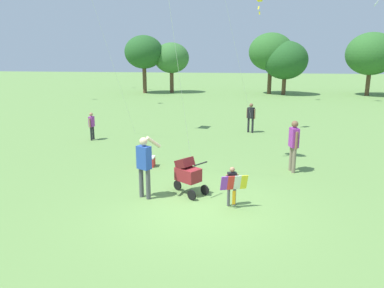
{
  "coord_description": "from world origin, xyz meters",
  "views": [
    {
      "loc": [
        0.95,
        -8.62,
        3.81
      ],
      "look_at": [
        -0.33,
        1.4,
        1.3
      ],
      "focal_mm": 35.02,
      "sensor_mm": 36.0,
      "label": 1
    }
  ],
  "objects_px": {
    "person_adult_flyer": "(144,162)",
    "person_red_shirt": "(92,124)",
    "person_couple_left": "(294,142)",
    "stroller": "(188,173)",
    "cooler_box": "(148,161)",
    "child_with_butterfly_kite": "(232,183)",
    "person_sitting_far": "(251,115)"
  },
  "relations": [
    {
      "from": "child_with_butterfly_kite",
      "to": "person_sitting_far",
      "type": "height_order",
      "value": "person_sitting_far"
    },
    {
      "from": "person_adult_flyer",
      "to": "cooler_box",
      "type": "relative_size",
      "value": 3.86
    },
    {
      "from": "person_sitting_far",
      "to": "cooler_box",
      "type": "bearing_deg",
      "value": -120.99
    },
    {
      "from": "child_with_butterfly_kite",
      "to": "person_couple_left",
      "type": "relative_size",
      "value": 0.61
    },
    {
      "from": "child_with_butterfly_kite",
      "to": "stroller",
      "type": "distance_m",
      "value": 1.41
    },
    {
      "from": "child_with_butterfly_kite",
      "to": "stroller",
      "type": "height_order",
      "value": "stroller"
    },
    {
      "from": "person_red_shirt",
      "to": "cooler_box",
      "type": "distance_m",
      "value": 4.89
    },
    {
      "from": "person_couple_left",
      "to": "person_red_shirt",
      "type": "bearing_deg",
      "value": 157.01
    },
    {
      "from": "child_with_butterfly_kite",
      "to": "person_couple_left",
      "type": "distance_m",
      "value": 3.61
    },
    {
      "from": "person_red_shirt",
      "to": "person_adult_flyer",
      "type": "bearing_deg",
      "value": -57.6
    },
    {
      "from": "cooler_box",
      "to": "person_adult_flyer",
      "type": "bearing_deg",
      "value": -77.71
    },
    {
      "from": "stroller",
      "to": "person_couple_left",
      "type": "bearing_deg",
      "value": 37.28
    },
    {
      "from": "person_adult_flyer",
      "to": "child_with_butterfly_kite",
      "type": "bearing_deg",
      "value": -6.57
    },
    {
      "from": "stroller",
      "to": "person_red_shirt",
      "type": "relative_size",
      "value": 0.86
    },
    {
      "from": "person_adult_flyer",
      "to": "cooler_box",
      "type": "xyz_separation_m",
      "value": [
        -0.6,
        2.76,
        -0.82
      ]
    },
    {
      "from": "person_adult_flyer",
      "to": "person_couple_left",
      "type": "relative_size",
      "value": 1.03
    },
    {
      "from": "person_red_shirt",
      "to": "child_with_butterfly_kite",
      "type": "bearing_deg",
      "value": -46.09
    },
    {
      "from": "person_adult_flyer",
      "to": "person_red_shirt",
      "type": "height_order",
      "value": "person_adult_flyer"
    },
    {
      "from": "stroller",
      "to": "person_red_shirt",
      "type": "height_order",
      "value": "person_red_shirt"
    },
    {
      "from": "person_red_shirt",
      "to": "cooler_box",
      "type": "relative_size",
      "value": 2.71
    },
    {
      "from": "person_red_shirt",
      "to": "stroller",
      "type": "bearing_deg",
      "value": -49.04
    },
    {
      "from": "child_with_butterfly_kite",
      "to": "person_couple_left",
      "type": "xyz_separation_m",
      "value": [
        1.87,
        3.06,
        0.38
      ]
    },
    {
      "from": "person_red_shirt",
      "to": "person_couple_left",
      "type": "distance_m",
      "value": 8.86
    },
    {
      "from": "child_with_butterfly_kite",
      "to": "stroller",
      "type": "xyz_separation_m",
      "value": [
        -1.23,
        0.7,
        -0.0
      ]
    },
    {
      "from": "person_red_shirt",
      "to": "person_sitting_far",
      "type": "bearing_deg",
      "value": 19.48
    },
    {
      "from": "person_adult_flyer",
      "to": "person_couple_left",
      "type": "bearing_deg",
      "value": 33.76
    },
    {
      "from": "child_with_butterfly_kite",
      "to": "person_couple_left",
      "type": "height_order",
      "value": "person_couple_left"
    },
    {
      "from": "person_adult_flyer",
      "to": "person_couple_left",
      "type": "distance_m",
      "value": 5.03
    },
    {
      "from": "person_sitting_far",
      "to": "person_couple_left",
      "type": "relative_size",
      "value": 0.84
    },
    {
      "from": "person_adult_flyer",
      "to": "person_sitting_far",
      "type": "bearing_deg",
      "value": 71.13
    },
    {
      "from": "cooler_box",
      "to": "person_red_shirt",
      "type": "bearing_deg",
      "value": 133.92
    },
    {
      "from": "child_with_butterfly_kite",
      "to": "cooler_box",
      "type": "bearing_deg",
      "value": 133.9
    }
  ]
}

